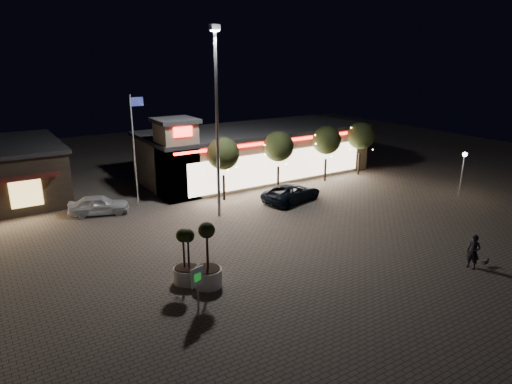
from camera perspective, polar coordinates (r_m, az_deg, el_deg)
ground at (r=24.09m, az=0.21°, el=-9.45°), size 90.00×90.00×0.00m
retail_building at (r=40.89m, az=-0.51°, el=5.05°), size 20.40×8.40×6.10m
floodlight_pole at (r=29.71m, az=-4.92°, el=9.81°), size 0.60×0.40×12.38m
flagpole at (r=33.17m, az=-14.91°, el=6.08°), size 0.95×0.10×8.00m
lamp_post_east at (r=38.40m, az=24.50°, el=3.07°), size 0.36×0.36×3.48m
string_tree_a at (r=33.84m, az=-4.13°, el=4.78°), size 2.42×2.42×4.79m
string_tree_b at (r=36.42m, az=2.83°, el=5.69°), size 2.42×2.42×4.79m
string_tree_c at (r=39.46m, az=8.82°, el=6.41°), size 2.42×2.42×4.79m
string_tree_d at (r=42.17m, az=12.96°, el=6.86°), size 2.42×2.42×4.79m
pickup_truck at (r=34.29m, az=4.51°, el=-0.03°), size 5.33×3.32×1.37m
white_sedan at (r=33.22m, az=-19.05°, el=-1.52°), size 4.33×2.79×1.37m
pedestrian at (r=26.21m, az=25.54°, el=-6.76°), size 0.54×0.73×1.83m
dog at (r=26.97m, az=26.79°, el=-7.72°), size 0.54×0.20×0.29m
planter_left at (r=22.60m, az=-8.92°, el=-9.13°), size 1.13×1.13×2.79m
planter_mid at (r=22.06m, az=-6.03°, el=-9.28°), size 1.33×1.33×3.27m
planter_right at (r=22.52m, az=-8.36°, el=-9.19°), size 1.14×1.14×2.80m
valet_sign at (r=19.99m, az=-7.34°, el=-10.93°), size 0.66×0.24×2.04m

